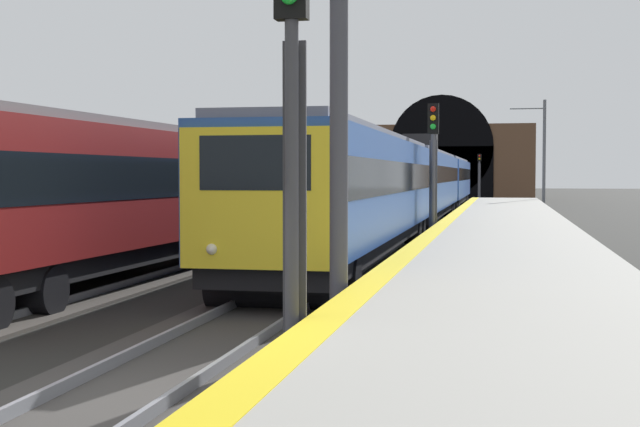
% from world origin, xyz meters
% --- Properties ---
extents(ground_plane, '(320.00, 320.00, 0.00)m').
position_xyz_m(ground_plane, '(0.00, 0.00, 0.00)').
color(ground_plane, black).
extents(platform_right, '(112.00, 4.60, 0.92)m').
position_xyz_m(platform_right, '(0.00, -4.34, 0.46)').
color(platform_right, '#9E9B93').
rests_on(platform_right, ground_plane).
extents(platform_right_edge_strip, '(112.00, 0.50, 0.01)m').
position_xyz_m(platform_right_edge_strip, '(0.00, -2.29, 0.92)').
color(platform_right_edge_strip, yellow).
rests_on(platform_right_edge_strip, platform_right).
extents(track_main_line, '(160.00, 2.95, 0.21)m').
position_xyz_m(track_main_line, '(0.00, 0.00, 0.04)').
color(track_main_line, '#383533').
rests_on(track_main_line, ground_plane).
extents(train_main_approaching, '(62.71, 2.96, 4.71)m').
position_xyz_m(train_main_approaching, '(37.15, -0.00, 2.18)').
color(train_main_approaching, '#264C99').
rests_on(train_main_approaching, ground_plane).
extents(train_adjacent_platform, '(38.85, 3.34, 3.83)m').
position_xyz_m(train_adjacent_platform, '(21.67, 4.83, 2.20)').
color(train_adjacent_platform, maroon).
rests_on(train_adjacent_platform, ground_plane).
extents(railway_signal_near, '(0.39, 0.38, 5.43)m').
position_xyz_m(railway_signal_near, '(0.94, -1.89, 3.27)').
color(railway_signal_near, '#38383D').
rests_on(railway_signal_near, ground_plane).
extents(railway_signal_mid, '(0.39, 0.38, 5.05)m').
position_xyz_m(railway_signal_mid, '(21.69, -1.89, 3.07)').
color(railway_signal_mid, '#4C4C54').
rests_on(railway_signal_mid, ground_plane).
extents(railway_signal_far, '(0.39, 0.38, 4.66)m').
position_xyz_m(railway_signal_far, '(80.71, -1.89, 2.76)').
color(railway_signal_far, '#4C4C54').
rests_on(railway_signal_far, ground_plane).
extents(tunnel_portal, '(2.74, 20.10, 11.31)m').
position_xyz_m(tunnel_portal, '(89.10, 2.41, 4.09)').
color(tunnel_portal, brown).
rests_on(tunnel_portal, ground_plane).
extents(catenary_mast_near, '(0.22, 2.47, 7.79)m').
position_xyz_m(catenary_mast_near, '(54.14, -6.99, 4.02)').
color(catenary_mast_near, '#595B60').
rests_on(catenary_mast_near, ground_plane).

